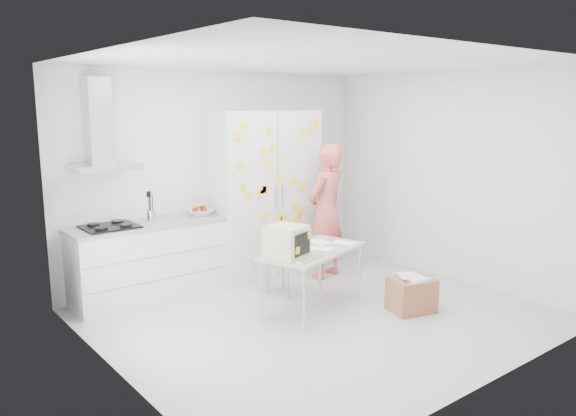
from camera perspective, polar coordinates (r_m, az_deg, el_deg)
floor at (r=6.27m, az=3.28°, el=-10.94°), size 4.50×4.00×0.02m
walls at (r=6.46m, az=-0.84°, el=2.22°), size 4.52×4.01×2.70m
ceiling at (r=5.85m, az=3.57°, el=14.60°), size 4.50×4.00×0.02m
counter_run at (r=6.86m, az=-13.90°, el=-5.09°), size 1.84×0.63×1.28m
range_hood at (r=6.58m, az=-18.58°, el=7.16°), size 0.70×0.48×1.01m
tall_cabinet at (r=7.52m, az=-2.56°, el=1.47°), size 1.50×0.68×2.20m
person at (r=7.40m, az=3.90°, el=-0.35°), size 0.74×0.58×1.78m
desk at (r=5.98m, az=0.93°, el=-3.95°), size 1.44×1.00×1.04m
chair at (r=6.85m, az=-0.71°, el=-4.70°), size 0.47×0.47×0.86m
cardboard_box at (r=6.47m, az=12.43°, el=-8.57°), size 0.55×0.49×0.41m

